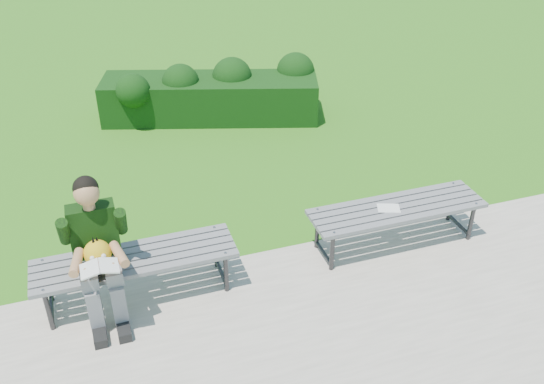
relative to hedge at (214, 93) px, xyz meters
The scene contains 7 objects.
ground 3.37m from the hedge, 93.80° to the right, with size 80.00×80.00×0.00m.
walkway 5.11m from the hedge, 92.50° to the right, with size 30.00×3.50×0.02m.
hedge is the anchor object (origin of this frame).
bench_left 3.95m from the hedge, 114.17° to the right, with size 1.80×0.50×0.46m.
bench_right 3.76m from the hedge, 74.73° to the right, with size 1.80×0.50×0.46m.
seated_boy 4.18m from the hedge, 117.41° to the right, with size 0.56×0.76×1.31m.
paper_sheet 3.74m from the hedge, 76.21° to the right, with size 0.26×0.23×0.01m.
Camera 1 is at (-1.59, -4.68, 3.82)m, focal length 40.00 mm.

